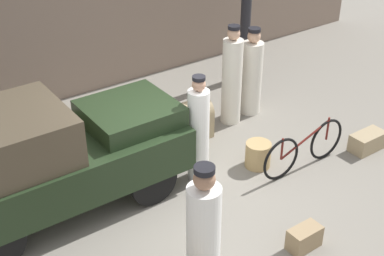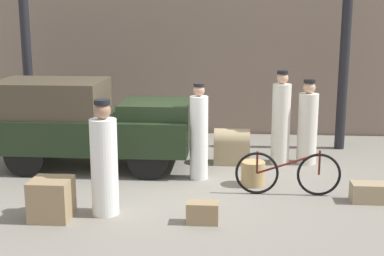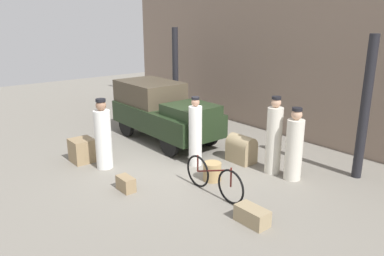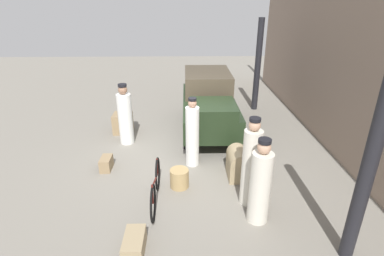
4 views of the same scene
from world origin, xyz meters
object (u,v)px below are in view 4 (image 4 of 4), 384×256
(wicker_basket, at_px, (179,178))
(porter_with_bicycle, at_px, (260,185))
(trunk_barrel_dark, at_px, (238,163))
(porter_lifting_near_truck, at_px, (125,117))
(bicycle, at_px, (155,187))
(suitcase_small_leather, at_px, (106,163))
(porter_standing_middle, at_px, (192,135))
(suitcase_tan_flat, at_px, (123,123))
(suitcase_black_upright, at_px, (134,244))
(truck, at_px, (209,101))
(porter_carrying_trunk, at_px, (251,166))

(wicker_basket, bearing_deg, porter_with_bicycle, 53.18)
(porter_with_bicycle, height_order, trunk_barrel_dark, porter_with_bicycle)
(porter_lifting_near_truck, relative_size, porter_with_bicycle, 1.03)
(bicycle, distance_m, suitcase_small_leather, 1.91)
(wicker_basket, height_order, porter_standing_middle, porter_standing_middle)
(porter_lifting_near_truck, xyz_separation_m, suitcase_tan_flat, (-0.75, -0.25, -0.50))
(porter_with_bicycle, bearing_deg, suitcase_black_upright, -71.22)
(trunk_barrel_dark, distance_m, suitcase_black_upright, 3.09)
(truck, relative_size, bicycle, 2.13)
(porter_with_bicycle, xyz_separation_m, suitcase_small_leather, (-1.91, -3.32, -0.62))
(trunk_barrel_dark, bearing_deg, suitcase_tan_flat, -129.58)
(porter_lifting_near_truck, bearing_deg, porter_carrying_trunk, 46.34)
(truck, height_order, porter_carrying_trunk, porter_carrying_trunk)
(porter_lifting_near_truck, xyz_separation_m, porter_with_bicycle, (3.40, 3.06, -0.02))
(porter_carrying_trunk, bearing_deg, bicycle, -90.77)
(porter_standing_middle, distance_m, trunk_barrel_dark, 1.30)
(wicker_basket, relative_size, suitcase_black_upright, 0.68)
(bicycle, distance_m, suitcase_black_upright, 1.36)
(bicycle, height_order, porter_standing_middle, porter_standing_middle)
(suitcase_black_upright, bearing_deg, suitcase_small_leather, -157.57)
(porter_with_bicycle, height_order, suitcase_black_upright, porter_with_bicycle)
(suitcase_tan_flat, bearing_deg, porter_with_bicycle, 38.67)
(bicycle, height_order, wicker_basket, bicycle)
(suitcase_small_leather, height_order, trunk_barrel_dark, trunk_barrel_dark)
(bicycle, distance_m, porter_standing_middle, 1.79)
(truck, relative_size, suitcase_black_upright, 5.89)
(porter_carrying_trunk, xyz_separation_m, suitcase_small_leather, (-1.37, -3.25, -0.71))
(suitcase_black_upright, bearing_deg, porter_standing_middle, 160.19)
(suitcase_small_leather, xyz_separation_m, suitcase_tan_flat, (-2.24, -0.00, 0.15))
(bicycle, height_order, suitcase_small_leather, bicycle)
(bicycle, distance_m, wicker_basket, 0.75)
(porter_carrying_trunk, distance_m, suitcase_black_upright, 2.61)
(porter_standing_middle, xyz_separation_m, porter_with_bicycle, (2.11, 1.19, -0.04))
(bicycle, xyz_separation_m, porter_lifting_near_truck, (-2.84, -1.09, 0.43))
(suitcase_tan_flat, bearing_deg, porter_carrying_trunk, 42.03)
(truck, bearing_deg, porter_with_bicycle, 8.20)
(porter_lifting_near_truck, height_order, suitcase_small_leather, porter_lifting_near_truck)
(porter_lifting_near_truck, bearing_deg, suitcase_small_leather, -9.56)
(porter_with_bicycle, distance_m, suitcase_black_upright, 2.42)
(porter_lifting_near_truck, distance_m, trunk_barrel_dark, 3.52)
(bicycle, height_order, porter_with_bicycle, porter_with_bicycle)
(porter_standing_middle, distance_m, porter_lifting_near_truck, 2.28)
(bicycle, relative_size, porter_with_bicycle, 1.03)
(suitcase_tan_flat, bearing_deg, porter_standing_middle, 46.24)
(porter_carrying_trunk, bearing_deg, suitcase_small_leather, -112.86)
(wicker_basket, bearing_deg, suitcase_black_upright, -20.97)
(porter_carrying_trunk, xyz_separation_m, porter_lifting_near_truck, (-2.86, -3.00, -0.07))
(porter_standing_middle, bearing_deg, wicker_basket, -17.55)
(trunk_barrel_dark, height_order, suitcase_tan_flat, trunk_barrel_dark)
(porter_standing_middle, bearing_deg, suitcase_small_leather, -84.68)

